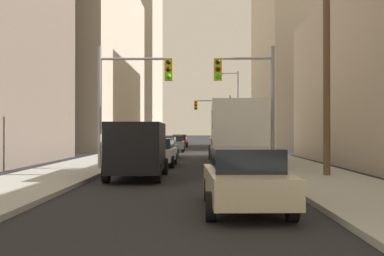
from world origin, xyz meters
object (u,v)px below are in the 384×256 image
(traffic_signal_far_right, at_px, (214,112))
(sedan_green, at_px, (164,148))
(sedan_red, at_px, (180,141))
(traffic_signal_near_left, at_px, (131,87))
(sedan_beige, at_px, (245,179))
(cargo_van_black, at_px, (138,147))
(city_bus, at_px, (233,131))
(sedan_grey, at_px, (174,144))
(traffic_signal_near_right, at_px, (248,88))
(sedan_white, at_px, (158,152))

(traffic_signal_far_right, bearing_deg, sedan_green, -102.43)
(sedan_red, bearing_deg, traffic_signal_near_left, -91.55)
(sedan_green, bearing_deg, sedan_beige, -79.82)
(traffic_signal_near_left, bearing_deg, cargo_van_black, -76.02)
(city_bus, relative_size, sedan_grey, 2.72)
(cargo_van_black, relative_size, traffic_signal_far_right, 0.88)
(city_bus, relative_size, traffic_signal_near_left, 1.93)
(city_bus, distance_m, sedan_green, 7.21)
(cargo_van_black, height_order, traffic_signal_near_left, traffic_signal_near_left)
(sedan_beige, bearing_deg, traffic_signal_near_right, 83.38)
(sedan_grey, distance_m, sedan_red, 12.44)
(sedan_green, distance_m, traffic_signal_near_left, 10.36)
(city_bus, xyz_separation_m, sedan_grey, (-4.31, 15.71, -1.16))
(sedan_grey, xyz_separation_m, traffic_signal_far_right, (4.06, 8.92, 3.29))
(sedan_beige, height_order, traffic_signal_near_left, traffic_signal_near_left)
(traffic_signal_near_right, relative_size, traffic_signal_far_right, 1.00)
(sedan_white, bearing_deg, cargo_van_black, -91.84)
(cargo_van_black, distance_m, traffic_signal_far_right, 32.37)
(sedan_white, bearing_deg, city_bus, 14.17)
(sedan_red, bearing_deg, sedan_beige, -85.32)
(cargo_van_black, height_order, sedan_grey, cargo_van_black)
(sedan_white, height_order, sedan_red, same)
(cargo_van_black, relative_size, traffic_signal_near_right, 0.88)
(traffic_signal_near_right, bearing_deg, traffic_signal_far_right, 91.19)
(sedan_red, bearing_deg, sedan_white, -89.81)
(sedan_beige, xyz_separation_m, sedan_red, (-3.49, 42.70, 0.00))
(sedan_beige, xyz_separation_m, traffic_signal_far_right, (0.60, 39.18, 3.29))
(traffic_signal_near_left, bearing_deg, traffic_signal_far_right, 80.25)
(cargo_van_black, xyz_separation_m, traffic_signal_near_right, (4.79, 3.10, 2.71))
(city_bus, distance_m, sedan_red, 28.50)
(traffic_signal_near_right, xyz_separation_m, traffic_signal_far_right, (-0.60, 28.88, 0.06))
(cargo_van_black, height_order, sedan_green, cargo_van_black)
(sedan_green, xyz_separation_m, traffic_signal_near_right, (4.80, -9.80, 3.23))
(sedan_green, bearing_deg, city_bus, -51.26)
(cargo_van_black, distance_m, sedan_grey, 23.07)
(sedan_green, distance_m, traffic_signal_far_right, 19.81)
(cargo_van_black, bearing_deg, traffic_signal_near_right, 32.89)
(city_bus, bearing_deg, traffic_signal_near_right, -85.26)
(city_bus, height_order, cargo_van_black, city_bus)
(sedan_beige, xyz_separation_m, sedan_white, (-3.40, 13.48, 0.00))
(traffic_signal_near_left, bearing_deg, sedan_green, 85.56)
(traffic_signal_near_right, bearing_deg, sedan_beige, -96.62)
(sedan_beige, distance_m, traffic_signal_far_right, 39.32)
(cargo_van_black, bearing_deg, traffic_signal_far_right, 82.53)
(sedan_white, xyz_separation_m, traffic_signal_near_left, (-0.97, -3.18, 3.26))
(city_bus, bearing_deg, traffic_signal_far_right, 90.58)
(sedan_grey, distance_m, traffic_signal_far_right, 10.34)
(cargo_van_black, distance_m, traffic_signal_near_left, 4.21)
(sedan_red, xyz_separation_m, traffic_signal_near_left, (-0.88, -32.40, 3.26))
(city_bus, relative_size, sedan_red, 2.71)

